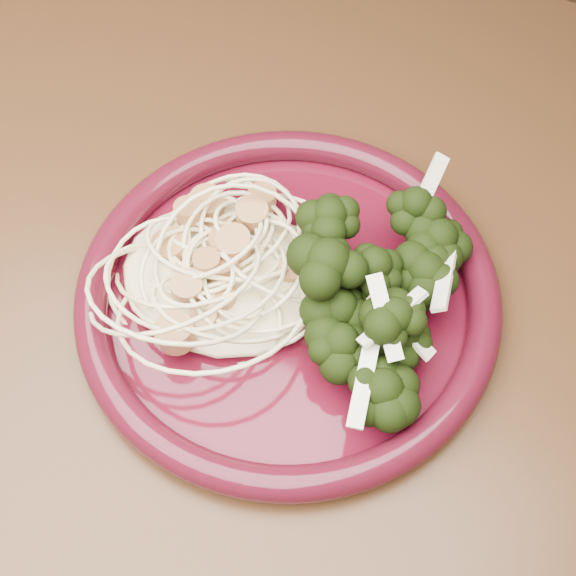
# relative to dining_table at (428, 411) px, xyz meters

# --- Properties ---
(dining_table) EXTENTS (1.20, 0.80, 0.75)m
(dining_table) POSITION_rel_dining_table_xyz_m (0.00, 0.00, 0.00)
(dining_table) COLOR #472814
(dining_table) RESTS_ON ground
(dinner_plate) EXTENTS (0.34, 0.34, 0.03)m
(dinner_plate) POSITION_rel_dining_table_xyz_m (-0.12, -0.01, 0.11)
(dinner_plate) COLOR #460916
(dinner_plate) RESTS_ON dining_table
(spaghetti_pile) EXTENTS (0.17, 0.15, 0.03)m
(spaghetti_pile) POSITION_rel_dining_table_xyz_m (-0.17, -0.02, 0.12)
(spaghetti_pile) COLOR #F4E6B1
(spaghetti_pile) RESTS_ON dinner_plate
(scallop_cluster) EXTENTS (0.15, 0.15, 0.04)m
(scallop_cluster) POSITION_rel_dining_table_xyz_m (-0.17, -0.02, 0.16)
(scallop_cluster) COLOR tan
(scallop_cluster) RESTS_ON spaghetti_pile
(broccoli_pile) EXTENTS (0.13, 0.18, 0.06)m
(broccoli_pile) POSITION_rel_dining_table_xyz_m (-0.06, -0.00, 0.13)
(broccoli_pile) COLOR black
(broccoli_pile) RESTS_ON dinner_plate
(onion_garnish) EXTENTS (0.09, 0.12, 0.05)m
(onion_garnish) POSITION_rel_dining_table_xyz_m (-0.06, -0.00, 0.17)
(onion_garnish) COLOR #EBE9C6
(onion_garnish) RESTS_ON broccoli_pile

